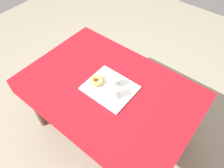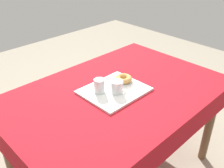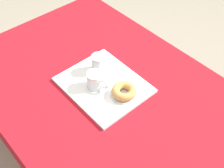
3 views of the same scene
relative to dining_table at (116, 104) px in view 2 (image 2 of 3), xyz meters
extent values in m
cube|color=#A8141E|center=(0.00, 0.00, 0.09)|extent=(1.45, 0.98, 0.03)
cube|color=#A8141E|center=(0.00, -0.49, 0.00)|extent=(1.45, 0.01, 0.14)
cube|color=#A8141E|center=(0.00, 0.49, 0.00)|extent=(1.45, 0.01, 0.14)
cube|color=#A8141E|center=(-0.72, 0.00, 0.00)|extent=(0.01, 0.98, 0.14)
cube|color=#A8141E|center=(0.72, 0.00, 0.00)|extent=(0.01, 0.98, 0.14)
cylinder|color=brown|center=(0.64, -0.40, -0.29)|extent=(0.06, 0.06, 0.73)
cylinder|color=brown|center=(-0.64, 0.40, -0.29)|extent=(0.06, 0.06, 0.73)
cylinder|color=brown|center=(0.64, 0.40, -0.29)|extent=(0.06, 0.06, 0.73)
cube|color=white|center=(-0.02, 0.01, 0.11)|extent=(0.39, 0.33, 0.01)
cylinder|color=silver|center=(-0.03, -0.03, 0.16)|extent=(0.08, 0.08, 0.08)
cylinder|color=#5B230A|center=(-0.03, -0.03, 0.15)|extent=(0.06, 0.06, 0.06)
torus|color=silver|center=(0.02, -0.02, 0.16)|extent=(0.05, 0.02, 0.05)
cylinder|color=silver|center=(-0.10, 0.05, 0.16)|extent=(0.07, 0.07, 0.09)
cylinder|color=silver|center=(-0.10, 0.05, 0.15)|extent=(0.06, 0.06, 0.06)
cylinder|color=silver|center=(0.10, 0.03, 0.12)|extent=(0.13, 0.13, 0.01)
torus|color=tan|center=(0.10, 0.03, 0.14)|extent=(0.11, 0.11, 0.04)
camera|label=1|loc=(-0.70, 0.83, 1.45)|focal=33.68mm
camera|label=2|loc=(-1.02, -1.00, 0.98)|focal=41.25mm
camera|label=3|loc=(0.73, -0.59, 1.13)|focal=46.72mm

